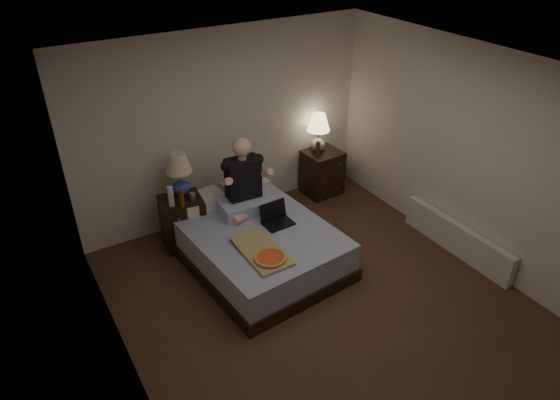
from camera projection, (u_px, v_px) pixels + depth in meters
floor at (323, 304)px, 5.38m from camera, size 4.00×4.50×0.00m
ceiling at (337, 77)px, 4.09m from camera, size 4.00×4.50×0.00m
wall_back at (225, 127)px, 6.38m from camera, size 4.00×0.00×2.50m
wall_front at (544, 369)px, 3.09m from camera, size 4.00×0.00×2.50m
wall_left at (119, 277)px, 3.85m from camera, size 0.00×4.50×2.50m
wall_right at (473, 157)px, 5.62m from camera, size 0.00×4.50×2.50m
bed at (257, 244)px, 5.91m from camera, size 1.63×2.07×0.49m
nightstand_left at (183, 222)px, 6.17m from camera, size 0.55×0.51×0.65m
nightstand_right at (322, 172)px, 7.27m from camera, size 0.53×0.48×0.66m
lamp_left at (179, 174)px, 5.96m from camera, size 0.36×0.36×0.56m
lamp_right at (318, 133)px, 6.98m from camera, size 0.40×0.40×0.56m
water_bottle at (171, 197)px, 5.82m from camera, size 0.07×0.07×0.25m
soda_can at (193, 197)px, 5.96m from camera, size 0.07×0.07×0.10m
beer_bottle_left at (182, 198)px, 5.81m from camera, size 0.06×0.06×0.23m
beer_bottle_right at (318, 149)px, 6.93m from camera, size 0.06×0.06×0.23m
person at (245, 176)px, 5.86m from camera, size 0.69×0.56×0.93m
laptop at (278, 216)px, 5.76m from camera, size 0.35×0.29×0.24m
pizza_box at (270, 259)px, 5.21m from camera, size 0.40×0.76×0.08m
radiator at (457, 238)px, 6.08m from camera, size 0.10×1.60×0.40m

